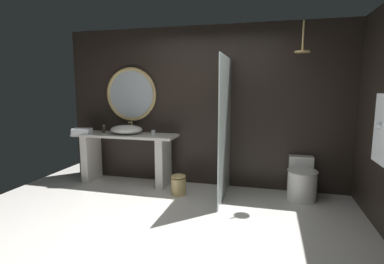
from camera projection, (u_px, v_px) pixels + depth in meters
name	position (u px, v px, depth m)	size (l,w,h in m)	color
ground_plane	(167.00, 235.00, 3.32)	(5.76, 5.76, 0.00)	silver
back_wall_panel	(204.00, 107.00, 4.95)	(4.80, 0.10, 2.60)	black
vanity_counter	(126.00, 153.00, 5.05)	(1.75, 0.54, 0.85)	silver
vessel_sink	(126.00, 130.00, 5.00)	(0.54, 0.45, 0.19)	white
tumbler_cup	(153.00, 132.00, 4.90)	(0.07, 0.07, 0.08)	silver
soap_dispenser	(104.00, 129.00, 5.12)	(0.05, 0.05, 0.14)	#3D3323
round_wall_mirror	(131.00, 94.00, 5.15)	(0.93, 0.06, 0.93)	tan
shower_glass_panel	(225.00, 129.00, 4.30)	(0.02, 1.10, 2.06)	silver
rain_shower_head	(302.00, 48.00, 3.97)	(0.20, 0.20, 0.42)	tan
toilet	(302.00, 180.00, 4.39)	(0.43, 0.64, 0.59)	white
waste_bin	(178.00, 184.00, 4.55)	(0.23, 0.23, 0.32)	tan
folded_hand_towel	(82.00, 131.00, 5.01)	(0.29, 0.19, 0.09)	white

